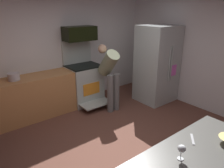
{
  "coord_description": "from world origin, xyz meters",
  "views": [
    {
      "loc": [
        -1.92,
        -2.25,
        2.23
      ],
      "look_at": [
        0.09,
        0.3,
        1.05
      ],
      "focal_mm": 33.61,
      "sensor_mm": 36.0,
      "label": 1
    }
  ],
  "objects_px": {
    "oven_range": "(84,83)",
    "refrigerator": "(157,64)",
    "microwave": "(80,33)",
    "person_cook": "(110,73)",
    "wine_glass_mid": "(182,149)",
    "stock_pot": "(14,77)"
  },
  "relations": [
    {
      "from": "oven_range",
      "to": "person_cook",
      "type": "bearing_deg",
      "value": -68.07
    },
    {
      "from": "refrigerator",
      "to": "oven_range",
      "type": "bearing_deg",
      "value": 147.15
    },
    {
      "from": "refrigerator",
      "to": "microwave",
      "type": "bearing_deg",
      "value": 144.69
    },
    {
      "from": "microwave",
      "to": "stock_pot",
      "type": "relative_size",
      "value": 3.29
    },
    {
      "from": "person_cook",
      "to": "wine_glass_mid",
      "type": "relative_size",
      "value": 9.62
    },
    {
      "from": "refrigerator",
      "to": "stock_pot",
      "type": "distance_m",
      "value": 3.21
    },
    {
      "from": "oven_range",
      "to": "stock_pot",
      "type": "height_order",
      "value": "oven_range"
    },
    {
      "from": "microwave",
      "to": "person_cook",
      "type": "xyz_separation_m",
      "value": [
        0.27,
        -0.77,
        -0.81
      ]
    },
    {
      "from": "microwave",
      "to": "refrigerator",
      "type": "bearing_deg",
      "value": -35.31
    },
    {
      "from": "microwave",
      "to": "stock_pot",
      "type": "distance_m",
      "value": 1.71
    },
    {
      "from": "wine_glass_mid",
      "to": "refrigerator",
      "type": "bearing_deg",
      "value": 44.13
    },
    {
      "from": "microwave",
      "to": "stock_pot",
      "type": "bearing_deg",
      "value": -177.06
    },
    {
      "from": "refrigerator",
      "to": "wine_glass_mid",
      "type": "height_order",
      "value": "refrigerator"
    },
    {
      "from": "wine_glass_mid",
      "to": "stock_pot",
      "type": "xyz_separation_m",
      "value": [
        -0.6,
        3.37,
        -0.04
      ]
    },
    {
      "from": "oven_range",
      "to": "person_cook",
      "type": "xyz_separation_m",
      "value": [
        0.27,
        -0.68,
        0.36
      ]
    },
    {
      "from": "oven_range",
      "to": "wine_glass_mid",
      "type": "bearing_deg",
      "value": -105.85
    },
    {
      "from": "microwave",
      "to": "wine_glass_mid",
      "type": "relative_size",
      "value": 4.85
    },
    {
      "from": "refrigerator",
      "to": "person_cook",
      "type": "relative_size",
      "value": 1.26
    },
    {
      "from": "stock_pot",
      "to": "oven_range",
      "type": "bearing_deg",
      "value": -0.51
    },
    {
      "from": "oven_range",
      "to": "wine_glass_mid",
      "type": "height_order",
      "value": "oven_range"
    },
    {
      "from": "oven_range",
      "to": "microwave",
      "type": "height_order",
      "value": "microwave"
    },
    {
      "from": "oven_range",
      "to": "refrigerator",
      "type": "relative_size",
      "value": 0.82
    }
  ]
}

